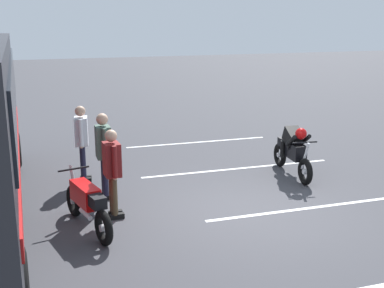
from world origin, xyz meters
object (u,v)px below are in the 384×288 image
object	(u,v)px
spectator_centre	(82,137)
stunt_motorcycle	(293,150)
parked_motorcycle_silver	(87,204)
spectator_left	(103,148)
spectator_far_left	(112,167)

from	to	relation	value
spectator_centre	stunt_motorcycle	world-z (taller)	spectator_centre
spectator_centre	stunt_motorcycle	bearing A→B (deg)	-104.69
parked_motorcycle_silver	spectator_centre	bearing A→B (deg)	-6.38
spectator_left	parked_motorcycle_silver	world-z (taller)	spectator_left
spectator_far_left	spectator_centre	xyz separation A→B (m)	(2.34, 0.23, 0.04)
spectator_far_left	spectator_centre	size ratio (longest dim) A/B	0.96
spectator_far_left	spectator_left	xyz separation A→B (m)	(1.06, -0.03, 0.07)
spectator_far_left	parked_motorcycle_silver	distance (m)	0.83
spectator_left	stunt_motorcycle	size ratio (longest dim) A/B	0.87
stunt_motorcycle	spectator_centre	bearing A→B (deg)	75.31
spectator_far_left	spectator_left	size ratio (longest dim) A/B	0.94
parked_motorcycle_silver	spectator_left	bearing A→B (deg)	-21.40
spectator_left	spectator_centre	world-z (taller)	spectator_left
parked_motorcycle_silver	stunt_motorcycle	xyz separation A→B (m)	(1.49, -5.01, 0.13)
spectator_left	spectator_far_left	bearing A→B (deg)	178.18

